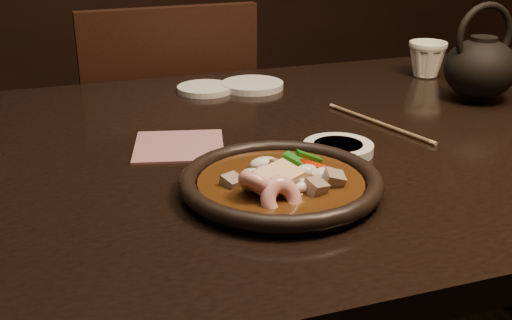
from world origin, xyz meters
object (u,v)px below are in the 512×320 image
object	(u,v)px
table	(366,171)
plate	(281,183)
teapot	(481,65)
chair	(165,162)
tea_cup	(427,58)

from	to	relation	value
table	plate	xyz separation A→B (m)	(-0.23, -0.19, 0.09)
table	teapot	distance (m)	0.32
chair	plate	world-z (taller)	chair
table	teapot	bearing A→B (deg)	16.25
chair	tea_cup	size ratio (longest dim) A/B	10.89
tea_cup	teapot	world-z (taller)	teapot
tea_cup	teapot	xyz separation A→B (m)	(-0.01, -0.19, 0.03)
plate	teapot	distance (m)	0.58
tea_cup	teapot	size ratio (longest dim) A/B	0.45
plate	tea_cup	bearing A→B (deg)	41.54
table	chair	size ratio (longest dim) A/B	1.79
chair	plate	size ratio (longest dim) A/B	3.38
plate	teapot	world-z (taller)	teapot
tea_cup	chair	bearing A→B (deg)	145.45
table	chair	bearing A→B (deg)	110.18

